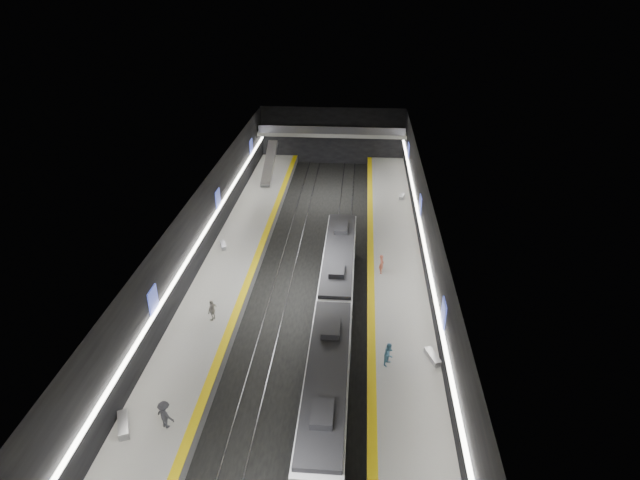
# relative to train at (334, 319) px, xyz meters

# --- Properties ---
(ground) EXTENTS (70.00, 70.00, 0.00)m
(ground) POSITION_rel_train_xyz_m (-2.50, 5.75, -2.20)
(ground) COLOR black
(ground) RESTS_ON ground
(ceiling) EXTENTS (20.00, 70.00, 0.04)m
(ceiling) POSITION_rel_train_xyz_m (-2.50, 5.75, 5.80)
(ceiling) COLOR beige
(ceiling) RESTS_ON wall_left
(wall_left) EXTENTS (0.04, 70.00, 8.00)m
(wall_left) POSITION_rel_train_xyz_m (-12.50, 5.75, 1.80)
(wall_left) COLOR black
(wall_left) RESTS_ON ground
(wall_right) EXTENTS (0.04, 70.00, 8.00)m
(wall_right) POSITION_rel_train_xyz_m (7.50, 5.75, 1.80)
(wall_right) COLOR black
(wall_right) RESTS_ON ground
(wall_back) EXTENTS (20.00, 0.04, 8.00)m
(wall_back) POSITION_rel_train_xyz_m (-2.50, 40.75, 1.80)
(wall_back) COLOR black
(wall_back) RESTS_ON ground
(platform_left) EXTENTS (5.00, 70.00, 1.00)m
(platform_left) POSITION_rel_train_xyz_m (-10.00, 5.75, -1.70)
(platform_left) COLOR slate
(platform_left) RESTS_ON ground
(tile_surface_left) EXTENTS (5.00, 70.00, 0.02)m
(tile_surface_left) POSITION_rel_train_xyz_m (-10.00, 5.75, -1.19)
(tile_surface_left) COLOR #9E9E99
(tile_surface_left) RESTS_ON platform_left
(tactile_strip_left) EXTENTS (0.60, 70.00, 0.02)m
(tactile_strip_left) POSITION_rel_train_xyz_m (-7.80, 5.75, -1.18)
(tactile_strip_left) COLOR yellow
(tactile_strip_left) RESTS_ON platform_left
(platform_right) EXTENTS (5.00, 70.00, 1.00)m
(platform_right) POSITION_rel_train_xyz_m (5.00, 5.75, -1.70)
(platform_right) COLOR slate
(platform_right) RESTS_ON ground
(tile_surface_right) EXTENTS (5.00, 70.00, 0.02)m
(tile_surface_right) POSITION_rel_train_xyz_m (5.00, 5.75, -1.19)
(tile_surface_right) COLOR #9E9E99
(tile_surface_right) RESTS_ON platform_right
(tactile_strip_right) EXTENTS (0.60, 70.00, 0.02)m
(tactile_strip_right) POSITION_rel_train_xyz_m (2.80, 5.75, -1.18)
(tactile_strip_right) COLOR yellow
(tactile_strip_right) RESTS_ON platform_right
(rails) EXTENTS (6.52, 70.00, 0.12)m
(rails) POSITION_rel_train_xyz_m (-2.50, 5.75, -2.14)
(rails) COLOR gray
(rails) RESTS_ON ground
(train) EXTENTS (2.69, 30.04, 3.60)m
(train) POSITION_rel_train_xyz_m (0.00, 0.00, 0.00)
(train) COLOR #0F1438
(train) RESTS_ON ground
(ad_posters) EXTENTS (19.94, 53.50, 2.20)m
(ad_posters) POSITION_rel_train_xyz_m (-2.50, 6.75, 2.30)
(ad_posters) COLOR #4554D1
(ad_posters) RESTS_ON wall_left
(cove_light_left) EXTENTS (0.25, 68.60, 0.12)m
(cove_light_left) POSITION_rel_train_xyz_m (-12.30, 5.75, 1.60)
(cove_light_left) COLOR white
(cove_light_left) RESTS_ON wall_left
(cove_light_right) EXTENTS (0.25, 68.60, 0.12)m
(cove_light_right) POSITION_rel_train_xyz_m (7.30, 5.75, 1.60)
(cove_light_right) COLOR white
(cove_light_right) RESTS_ON wall_right
(mezzanine_bridge) EXTENTS (20.00, 3.00, 1.50)m
(mezzanine_bridge) POSITION_rel_train_xyz_m (-2.50, 38.68, 2.84)
(mezzanine_bridge) COLOR gray
(mezzanine_bridge) RESTS_ON wall_left
(escalator) EXTENTS (1.20, 7.50, 3.92)m
(escalator) POSITION_rel_train_xyz_m (-10.00, 31.75, 0.70)
(escalator) COLOR #99999E
(escalator) RESTS_ON platform_left
(bench_left_near) EXTENTS (1.39, 2.12, 0.51)m
(bench_left_near) POSITION_rel_train_xyz_m (-11.81, -10.23, -0.94)
(bench_left_near) COLOR #99999E
(bench_left_near) RESTS_ON platform_left
(bench_left_far) EXTENTS (0.99, 1.69, 0.40)m
(bench_left_far) POSITION_rel_train_xyz_m (-11.43, 12.58, -1.00)
(bench_left_far) COLOR #99999E
(bench_left_far) RESTS_ON platform_left
(bench_right_near) EXTENTS (1.09, 1.88, 0.44)m
(bench_right_near) POSITION_rel_train_xyz_m (7.00, -2.54, -0.97)
(bench_right_near) COLOR #99999E
(bench_right_near) RESTS_ON platform_right
(bench_right_far) EXTENTS (0.79, 1.66, 0.39)m
(bench_right_far) POSITION_rel_train_xyz_m (6.53, 26.30, -1.00)
(bench_right_far) COLOR #99999E
(bench_right_far) RESTS_ON platform_right
(passenger_right_a) EXTENTS (0.43, 0.65, 1.77)m
(passenger_right_a) POSITION_rel_train_xyz_m (3.71, 8.91, -0.31)
(passenger_right_a) COLOR #D3684F
(passenger_right_a) RESTS_ON platform_right
(passenger_right_b) EXTENTS (0.98, 1.05, 1.71)m
(passenger_right_b) POSITION_rel_train_xyz_m (3.95, -3.25, -0.34)
(passenger_right_b) COLOR #508BAE
(passenger_right_b) RESTS_ON platform_right
(passenger_left_a) EXTENTS (0.75, 1.11, 1.74)m
(passenger_left_a) POSITION_rel_train_xyz_m (-9.33, 0.84, -0.32)
(passenger_left_a) COLOR beige
(passenger_left_a) RESTS_ON platform_left
(passenger_left_b) EXTENTS (1.39, 1.12, 1.88)m
(passenger_left_b) POSITION_rel_train_xyz_m (-9.32, -9.90, -0.26)
(passenger_left_b) COLOR #3B3C42
(passenger_left_b) RESTS_ON platform_left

